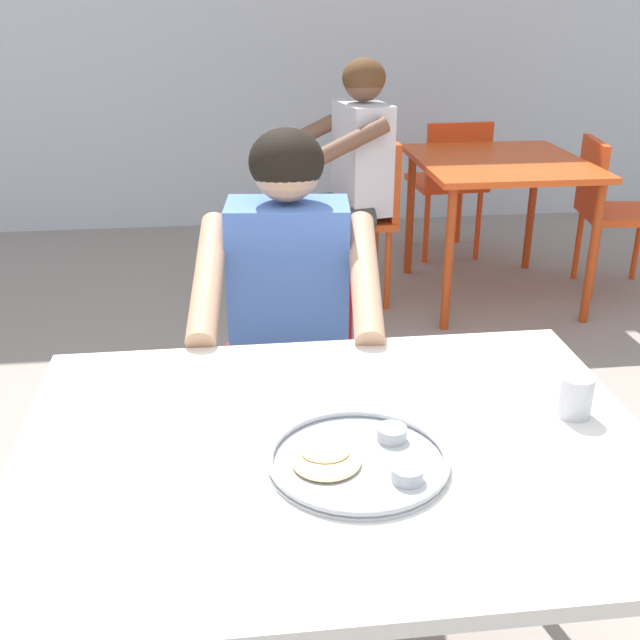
% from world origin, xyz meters
% --- Properties ---
extents(table_foreground, '(1.23, 0.92, 0.73)m').
position_xyz_m(table_foreground, '(-0.00, -0.02, 0.66)').
color(table_foreground, silver).
rests_on(table_foreground, ground).
extents(thali_tray, '(0.34, 0.34, 0.03)m').
position_xyz_m(thali_tray, '(0.03, -0.09, 0.74)').
color(thali_tray, '#B7BABF').
rests_on(thali_tray, table_foreground).
extents(drinking_cup, '(0.07, 0.07, 0.09)m').
position_xyz_m(drinking_cup, '(0.49, 0.03, 0.78)').
color(drinking_cup, silver).
rests_on(drinking_cup, table_foreground).
extents(chair_foreground, '(0.47, 0.48, 0.86)m').
position_xyz_m(chair_foreground, '(-0.02, 0.95, 0.49)').
color(chair_foreground, red).
rests_on(chair_foreground, ground).
extents(diner_foreground, '(0.53, 0.58, 1.18)m').
position_xyz_m(diner_foreground, '(-0.03, 0.72, 0.70)').
color(diner_foreground, '#242424').
rests_on(diner_foreground, ground).
extents(table_background_red, '(0.82, 0.91, 0.73)m').
position_xyz_m(table_background_red, '(1.17, 2.45, 0.64)').
color(table_background_red, '#E04C19').
rests_on(table_background_red, ground).
extents(chair_red_left, '(0.41, 0.42, 0.84)m').
position_xyz_m(chair_red_left, '(0.51, 2.51, 0.49)').
color(chair_red_left, '#CC4818').
rests_on(chair_red_left, ground).
extents(chair_red_right, '(0.46, 0.44, 0.80)m').
position_xyz_m(chair_red_right, '(1.80, 2.48, 0.47)').
color(chair_red_right, '#E84818').
rests_on(chair_red_right, ground).
extents(chair_red_far, '(0.42, 0.44, 0.82)m').
position_xyz_m(chair_red_far, '(1.12, 3.12, 0.48)').
color(chair_red_far, '#EC4719').
rests_on(chair_red_far, ground).
extents(patron_background, '(0.60, 0.57, 1.22)m').
position_xyz_m(patron_background, '(0.38, 2.44, 0.73)').
color(patron_background, '#3D3D3D').
rests_on(patron_background, ground).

